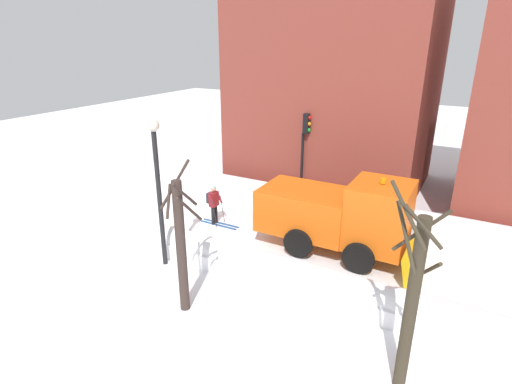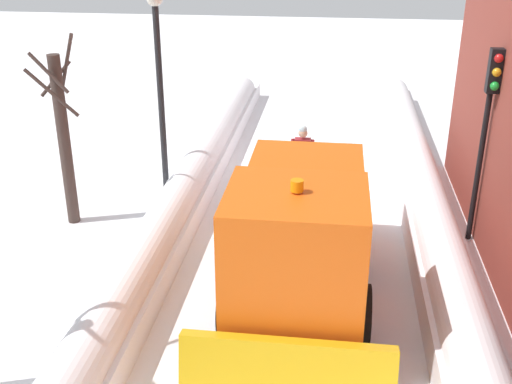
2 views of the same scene
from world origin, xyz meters
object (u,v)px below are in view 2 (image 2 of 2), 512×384
object	(u,v)px
traffic_light_pole	(489,111)
street_lamp	(159,68)
bare_tree_near	(64,136)
plow_truck	(300,234)
skier	(302,155)

from	to	relation	value
traffic_light_pole	street_lamp	world-z (taller)	street_lamp
traffic_light_pole	bare_tree_near	distance (m)	9.31
traffic_light_pole	street_lamp	bearing A→B (deg)	-15.04
plow_truck	traffic_light_pole	xyz separation A→B (m)	(-3.68, -3.01, 1.57)
plow_truck	bare_tree_near	xyz separation A→B (m)	(5.58, -2.81, 0.68)
plow_truck	skier	distance (m)	5.45
traffic_light_pole	skier	bearing A→B (deg)	-31.35
street_lamp	skier	bearing A→B (deg)	-174.13
skier	bare_tree_near	bearing A→B (deg)	26.20
plow_truck	street_lamp	size ratio (longest dim) A/B	1.16
skier	street_lamp	size ratio (longest dim) A/B	0.35
bare_tree_near	skier	bearing A→B (deg)	-153.80
traffic_light_pole	bare_tree_near	bearing A→B (deg)	1.25
bare_tree_near	plow_truck	bearing A→B (deg)	153.32
skier	traffic_light_pole	distance (m)	5.06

